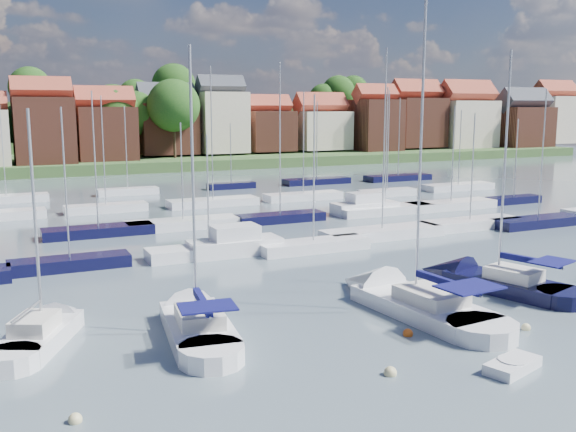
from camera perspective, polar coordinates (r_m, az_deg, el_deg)
name	(u,v)px	position (r m, az deg, el deg)	size (l,w,h in m)	color
ground	(217,211)	(68.86, -6.32, 0.42)	(260.00, 260.00, 0.00)	#46555F
sailboat_left	(194,321)	(32.95, -8.36, -9.26)	(4.32, 11.31, 15.02)	white
sailboat_centre	(401,300)	(36.67, 9.98, -7.35)	(4.68, 13.45, 17.84)	white
sailboat_navy	(486,281)	(41.61, 17.20, -5.58)	(6.09, 11.52, 15.46)	black
sailboat_far	(46,332)	(33.28, -20.69, -9.63)	(5.93, 8.98, 11.85)	white
tender	(513,365)	(29.32, 19.34, -12.43)	(2.99, 2.03, 0.59)	white
buoy_a	(75,422)	(24.92, -18.38, -17.01)	(0.49, 0.49, 0.49)	beige
buoy_b	(390,375)	(27.75, 9.07, -13.78)	(0.54, 0.54, 0.54)	beige
buoy_c	(408,336)	(32.27, 10.60, -10.41)	(0.50, 0.50, 0.50)	#D85914
buoy_d	(526,330)	(34.63, 20.39, -9.46)	(0.46, 0.46, 0.46)	beige
buoy_e	(475,287)	(41.53, 16.32, -6.07)	(0.52, 0.52, 0.52)	beige
marina_field	(250,213)	(64.92, -3.37, 0.29)	(79.62, 41.41, 15.93)	white
far_shore_town	(100,134)	(159.07, -16.33, 6.97)	(212.46, 90.00, 22.27)	#3C552A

